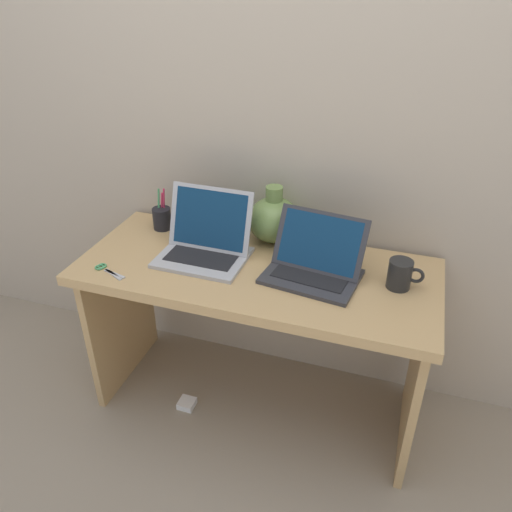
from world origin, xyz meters
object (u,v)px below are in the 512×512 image
at_px(green_vase, 274,219).
at_px(pen_cup, 162,218).
at_px(laptop_left, 206,239).
at_px(coffee_mug, 400,274).
at_px(scissors, 105,269).
at_px(laptop_right, 315,261).
at_px(power_brick, 187,403).

bearing_deg(green_vase, pen_cup, -174.17).
bearing_deg(laptop_left, coffee_mug, 0.07).
distance_m(pen_cup, scissors, 0.38).
height_order(green_vase, coffee_mug, green_vase).
bearing_deg(laptop_right, laptop_left, 178.79).
bearing_deg(pen_cup, coffee_mug, -8.28).
xyz_separation_m(laptop_right, power_brick, (-0.50, -0.15, -0.75)).
relative_size(green_vase, power_brick, 3.36).
xyz_separation_m(laptop_right, scissors, (-0.75, -0.22, -0.05)).
distance_m(green_vase, power_brick, 0.90).
bearing_deg(pen_cup, laptop_left, -28.61).
bearing_deg(power_brick, laptop_left, 66.98).
bearing_deg(scissors, green_vase, 38.64).
bearing_deg(power_brick, pen_cup, 123.53).
height_order(laptop_left, green_vase, laptop_left).
relative_size(laptop_right, green_vase, 1.55).
xyz_separation_m(pen_cup, scissors, (-0.05, -0.37, -0.05)).
xyz_separation_m(laptop_left, coffee_mug, (0.73, 0.00, -0.01)).
relative_size(laptop_right, scissors, 2.51).
height_order(green_vase, pen_cup, green_vase).
xyz_separation_m(scissors, power_brick, (0.25, 0.07, -0.69)).
xyz_separation_m(laptop_left, power_brick, (-0.07, -0.16, -0.76)).
xyz_separation_m(coffee_mug, pen_cup, (-1.00, 0.15, -0.00)).
distance_m(laptop_left, green_vase, 0.29).
height_order(laptop_right, pen_cup, laptop_right).
xyz_separation_m(laptop_left, green_vase, (0.21, 0.20, 0.03)).
height_order(laptop_left, pen_cup, laptop_left).
bearing_deg(pen_cup, green_vase, 5.83).
xyz_separation_m(laptop_right, green_vase, (-0.22, 0.20, 0.04)).
bearing_deg(coffee_mug, pen_cup, 171.72).
bearing_deg(coffee_mug, scissors, -167.76).
height_order(coffee_mug, power_brick, coffee_mug).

